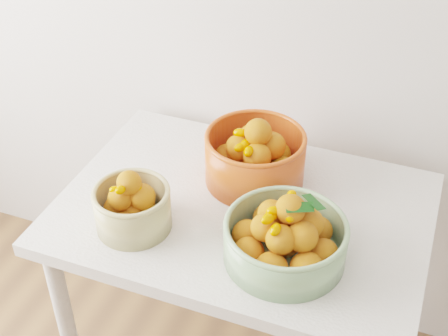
{
  "coord_description": "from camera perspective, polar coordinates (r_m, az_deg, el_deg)",
  "views": [
    {
      "loc": [
        0.21,
        0.37,
        1.86
      ],
      "look_at": [
        -0.24,
        1.54,
        0.92
      ],
      "focal_mm": 50.0,
      "sensor_mm": 36.0,
      "label": 1
    }
  ],
  "objects": [
    {
      "name": "table",
      "position": [
        1.77,
        1.7,
        -5.95
      ],
      "size": [
        1.0,
        0.7,
        0.75
      ],
      "color": "silver",
      "rests_on": "ground"
    },
    {
      "name": "bowl_cream",
      "position": [
        1.63,
        -8.37,
        -3.49
      ],
      "size": [
        0.23,
        0.23,
        0.17
      ],
      "rotation": [
        0.0,
        0.0,
        0.19
      ],
      "color": "tan",
      "rests_on": "table"
    },
    {
      "name": "bowl_green",
      "position": [
        1.53,
        5.63,
        -6.39
      ],
      "size": [
        0.31,
        0.31,
        0.19
      ],
      "rotation": [
        0.0,
        0.0,
        0.04
      ],
      "color": "#82A777",
      "rests_on": "table"
    },
    {
      "name": "bowl_orange",
      "position": [
        1.75,
        2.86,
        1.04
      ],
      "size": [
        0.33,
        0.33,
        0.2
      ],
      "rotation": [
        0.0,
        0.0,
        -0.19
      ],
      "color": "#D9431A",
      "rests_on": "table"
    }
  ]
}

